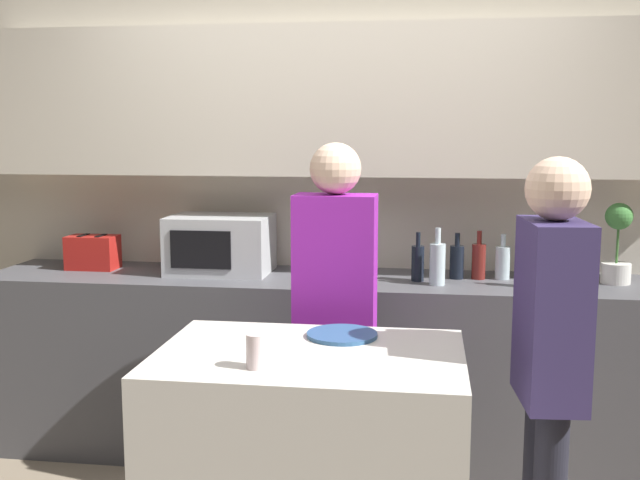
{
  "coord_description": "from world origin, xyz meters",
  "views": [
    {
      "loc": [
        0.46,
        -2.31,
        1.68
      ],
      "look_at": [
        0.07,
        0.39,
        1.28
      ],
      "focal_mm": 42.0,
      "sensor_mm": 36.0,
      "label": 1
    }
  ],
  "objects": [
    {
      "name": "person_left",
      "position": [
        0.88,
        0.2,
        0.95
      ],
      "size": [
        0.22,
        0.35,
        1.6
      ],
      "rotation": [
        0.0,
        0.0,
        -4.63
      ],
      "color": "black",
      "rests_on": "ground_plane"
    },
    {
      "name": "bottle_5",
      "position": [
        0.96,
        1.3,
        1.03
      ],
      "size": [
        0.06,
        0.06,
        0.25
      ],
      "color": "black",
      "rests_on": "back_counter"
    },
    {
      "name": "back_counter",
      "position": [
        0.0,
        1.39,
        0.47
      ],
      "size": [
        3.6,
        0.62,
        0.94
      ],
      "color": "#4C4C51",
      "rests_on": "ground_plane"
    },
    {
      "name": "bottle_3",
      "position": [
        0.72,
        1.47,
        1.03
      ],
      "size": [
        0.07,
        0.07,
        0.25
      ],
      "color": "maroon",
      "rests_on": "back_counter"
    },
    {
      "name": "potted_plant",
      "position": [
        1.38,
        1.45,
        1.14
      ],
      "size": [
        0.14,
        0.14,
        0.39
      ],
      "color": "silver",
      "rests_on": "back_counter"
    },
    {
      "name": "microwave",
      "position": [
        -0.61,
        1.45,
        1.09
      ],
      "size": [
        0.52,
        0.39,
        0.3
      ],
      "color": "#B7BABC",
      "rests_on": "back_counter"
    },
    {
      "name": "back_wall",
      "position": [
        0.0,
        1.66,
        1.54
      ],
      "size": [
        6.4,
        0.4,
        2.7
      ],
      "color": "beige",
      "rests_on": "ground_plane"
    },
    {
      "name": "bottle_4",
      "position": [
        0.84,
        1.48,
        1.03
      ],
      "size": [
        0.07,
        0.07,
        0.23
      ],
      "color": "silver",
      "rests_on": "back_counter"
    },
    {
      "name": "kitchen_island",
      "position": [
        0.07,
        0.14,
        0.47
      ],
      "size": [
        1.05,
        0.72,
        0.93
      ],
      "color": "beige",
      "rests_on": "ground_plane"
    },
    {
      "name": "bottle_0",
      "position": [
        0.42,
        1.37,
        1.03
      ],
      "size": [
        0.06,
        0.06,
        0.24
      ],
      "color": "black",
      "rests_on": "back_counter"
    },
    {
      "name": "person_center",
      "position": [
        0.09,
        0.75,
        0.97
      ],
      "size": [
        0.34,
        0.21,
        1.63
      ],
      "rotation": [
        0.0,
        0.0,
        -3.16
      ],
      "color": "black",
      "rests_on": "ground_plane"
    },
    {
      "name": "cup_0",
      "position": [
        -0.07,
        -0.06,
        0.99
      ],
      "size": [
        0.07,
        0.07,
        0.11
      ],
      "color": "beige",
      "rests_on": "kitchen_island"
    },
    {
      "name": "bottle_1",
      "position": [
        0.52,
        1.29,
        1.05
      ],
      "size": [
        0.08,
        0.08,
        0.28
      ],
      "color": "silver",
      "rests_on": "back_counter"
    },
    {
      "name": "plate_on_island",
      "position": [
        0.16,
        0.34,
        0.94
      ],
      "size": [
        0.26,
        0.26,
        0.01
      ],
      "color": "#2D5684",
      "rests_on": "kitchen_island"
    },
    {
      "name": "bottle_2",
      "position": [
        0.62,
        1.46,
        1.03
      ],
      "size": [
        0.07,
        0.07,
        0.23
      ],
      "color": "black",
      "rests_on": "back_counter"
    },
    {
      "name": "toaster",
      "position": [
        -1.32,
        1.45,
        1.03
      ],
      "size": [
        0.26,
        0.16,
        0.18
      ],
      "color": "#B21E19",
      "rests_on": "back_counter"
    }
  ]
}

